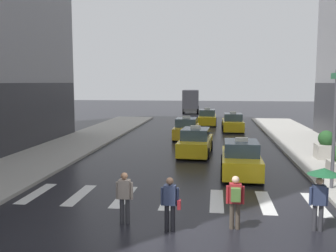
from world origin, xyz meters
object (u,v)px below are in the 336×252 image
(taxi_third, at_px, (186,129))
(taxi_lead, at_px, (241,159))
(pedestrian_with_backpack, at_px, (235,198))
(taxi_second, at_px, (196,143))
(planter_mid_block, at_px, (326,146))
(box_truck, at_px, (191,100))
(pedestrian_with_umbrella, at_px, (322,182))
(pedestrian_plain_coat, at_px, (125,195))
(taxi_fifth, at_px, (207,118))
(taxi_fourth, at_px, (233,123))
(pedestrian_with_handbag, at_px, (170,201))

(taxi_third, bearing_deg, taxi_lead, -72.61)
(pedestrian_with_backpack, bearing_deg, taxi_lead, 84.90)
(taxi_second, distance_m, pedestrian_with_backpack, 11.97)
(planter_mid_block, bearing_deg, pedestrian_with_backpack, -117.53)
(box_truck, relative_size, pedestrian_with_umbrella, 3.93)
(taxi_third, bearing_deg, pedestrian_plain_coat, -91.56)
(box_truck, height_order, pedestrian_with_umbrella, box_truck)
(taxi_fifth, relative_size, pedestrian_with_backpack, 2.75)
(pedestrian_with_backpack, bearing_deg, planter_mid_block, 62.47)
(taxi_second, height_order, pedestrian_with_backpack, taxi_second)
(taxi_fifth, height_order, pedestrian_with_umbrella, pedestrian_with_umbrella)
(taxi_fifth, bearing_deg, taxi_fourth, -62.41)
(taxi_fifth, xyz_separation_m, pedestrian_with_handbag, (-0.44, -28.58, 0.21))
(box_truck, distance_m, pedestrian_plain_coat, 42.89)
(taxi_fourth, xyz_separation_m, planter_mid_block, (4.65, -12.79, 0.15))
(pedestrian_with_backpack, bearing_deg, taxi_third, 99.00)
(taxi_fifth, bearing_deg, pedestrian_plain_coat, -93.94)
(pedestrian_with_umbrella, height_order, pedestrian_with_handbag, pedestrian_with_umbrella)
(taxi_third, distance_m, box_truck, 24.52)
(pedestrian_with_backpack, relative_size, pedestrian_with_handbag, 1.00)
(taxi_fourth, distance_m, planter_mid_block, 13.61)
(pedestrian_with_umbrella, relative_size, pedestrian_with_handbag, 1.18)
(taxi_fourth, height_order, pedestrian_with_handbag, taxi_fourth)
(taxi_third, height_order, box_truck, box_truck)
(taxi_third, bearing_deg, taxi_fifth, 81.62)
(taxi_fifth, relative_size, pedestrian_with_umbrella, 2.34)
(pedestrian_with_umbrella, distance_m, pedestrian_with_backpack, 2.60)
(taxi_fourth, bearing_deg, pedestrian_with_umbrella, -86.12)
(pedestrian_with_umbrella, bearing_deg, taxi_lead, 105.36)
(pedestrian_with_backpack, distance_m, planter_mid_block, 12.12)
(pedestrian_with_umbrella, xyz_separation_m, pedestrian_with_backpack, (-2.53, -0.18, -0.54))
(taxi_lead, distance_m, taxi_fourth, 16.44)
(planter_mid_block, bearing_deg, taxi_fifth, 112.10)
(taxi_second, relative_size, box_truck, 0.61)
(taxi_second, bearing_deg, planter_mid_block, -8.29)
(taxi_third, xyz_separation_m, taxi_fourth, (3.87, 5.08, 0.00))
(taxi_second, distance_m, planter_mid_block, 7.51)
(taxi_fourth, xyz_separation_m, pedestrian_with_umbrella, (1.58, -23.35, 0.79))
(taxi_fifth, distance_m, pedestrian_plain_coat, 28.22)
(taxi_third, xyz_separation_m, pedestrian_with_umbrella, (5.46, -18.27, 0.79))
(pedestrian_plain_coat, distance_m, planter_mid_block, 14.00)
(taxi_second, distance_m, pedestrian_plain_coat, 11.89)
(taxi_lead, xyz_separation_m, planter_mid_block, (4.97, 3.64, 0.15))
(box_truck, height_order, pedestrian_with_handbag, box_truck)
(taxi_lead, height_order, taxi_second, same)
(pedestrian_with_handbag, bearing_deg, pedestrian_plain_coat, 164.11)
(taxi_lead, height_order, taxi_fourth, same)
(taxi_second, relative_size, pedestrian_plain_coat, 2.80)
(taxi_lead, height_order, taxi_third, same)
(pedestrian_plain_coat, height_order, planter_mid_block, planter_mid_block)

